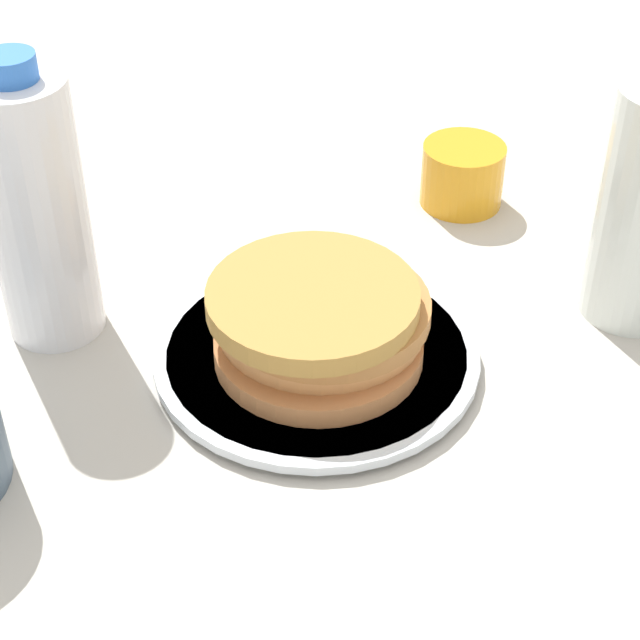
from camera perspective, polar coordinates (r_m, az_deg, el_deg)
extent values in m
plane|color=#BCB7AD|center=(0.82, 1.94, -0.98)|extent=(4.00, 4.00, 0.00)
cylinder|color=silver|center=(0.79, 0.00, -1.94)|extent=(0.22, 0.22, 0.01)
cylinder|color=silver|center=(0.79, 0.00, -1.81)|extent=(0.24, 0.24, 0.01)
cylinder|color=#C07A47|center=(0.77, 0.11, -1.50)|extent=(0.15, 0.15, 0.02)
cylinder|color=tan|center=(0.78, 0.26, 0.02)|extent=(0.15, 0.15, 0.01)
cylinder|color=#B87B41|center=(0.77, 0.49, 0.62)|extent=(0.15, 0.15, 0.01)
cylinder|color=#B3843D|center=(0.75, -0.20, 1.12)|extent=(0.15, 0.15, 0.02)
cylinder|color=orange|center=(0.97, 7.81, 7.67)|extent=(0.07, 0.07, 0.06)
cylinder|color=white|center=(0.80, -14.65, 5.63)|extent=(0.07, 0.07, 0.20)
cylinder|color=blue|center=(0.74, -16.02, 12.86)|extent=(0.04, 0.04, 0.02)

